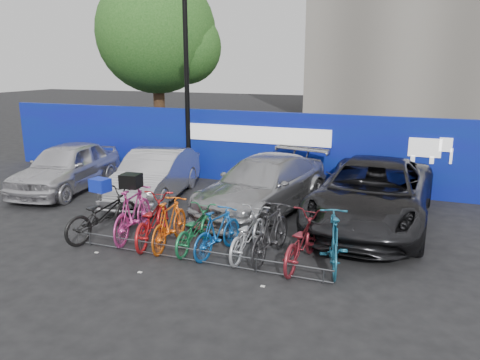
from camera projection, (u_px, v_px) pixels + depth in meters
The scene contains 21 objects.
ground at pixel (208, 252), 10.02m from camera, with size 100.00×100.00×0.00m, color black.
hoarding at pixel (285, 150), 15.15m from camera, with size 22.00×0.18×2.40m.
tree at pixel (162, 36), 20.24m from camera, with size 5.40×5.20×7.80m.
lamppost at pixel (187, 84), 15.22m from camera, with size 0.25×0.50×6.11m.
bike_rack at pixel (195, 255), 9.43m from camera, with size 5.60×0.03×0.30m.
car_0 at pixel (67, 167), 14.71m from camera, with size 1.79×4.44×1.51m, color silver.
car_1 at pixel (155, 175), 13.77m from camera, with size 1.52×4.37×1.44m, color #A9A9AD.
car_2 at pixel (263, 185), 12.62m from camera, with size 2.05×5.04×1.46m, color #9C9DA0.
car_3 at pixel (373, 193), 11.54m from camera, with size 2.65×5.75×1.60m, color black.
bike_0 at pixel (102, 214), 10.75m from camera, with size 0.73×2.08×1.10m, color black.
bike_1 at pixel (133, 213), 10.68m from camera, with size 0.57×2.00×1.20m, color #C43687.
bike_2 at pixel (152, 220), 10.44m from camera, with size 0.69×1.99×1.04m, color #B3161A.
bike_3 at pixel (170, 223), 10.19m from camera, with size 0.51×1.79×1.08m, color #EF5E11.
bike_4 at pixel (195, 229), 10.08m from camera, with size 0.61×1.74×0.91m, color #196E3D.
bike_5 at pixel (218, 232), 9.77m from camera, with size 0.47×1.67×1.00m, color #1150A3.
bike_6 at pixel (247, 234), 9.71m from camera, with size 0.64×1.83×0.96m, color #B1B3B9.
bike_7 at pixel (271, 233), 9.53m from camera, with size 0.54×1.90×1.14m, color #272629.
bike_8 at pixel (301, 240), 9.25m from camera, with size 0.69×1.97×1.03m, color maroon.
bike_9 at pixel (334, 241), 9.08m from camera, with size 0.54×1.91×1.15m, color #1D607D.
cargo_crate at pixel (100, 185), 10.59m from camera, with size 0.42×0.32×0.30m, color #0F24AD.
cargo_topcase at pixel (131, 181), 10.50m from camera, with size 0.42×0.38×0.31m, color black.
Camera 1 is at (3.99, -8.47, 3.93)m, focal length 35.00 mm.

